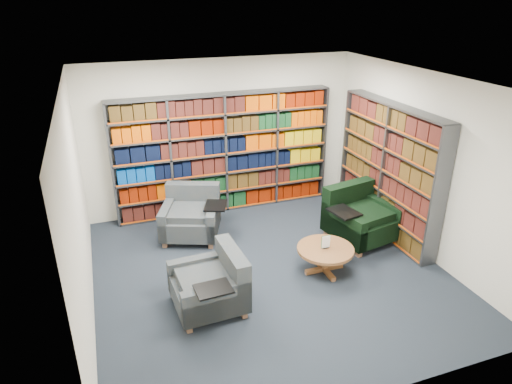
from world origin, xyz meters
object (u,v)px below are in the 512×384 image
object	(u,v)px
chair_green_right	(358,218)
coffee_table	(325,253)
chair_teal_left	(192,216)
chair_teal_front	(214,286)

from	to	relation	value
chair_green_right	coffee_table	size ratio (longest dim) A/B	1.49
chair_green_right	coffee_table	bearing A→B (deg)	-143.25
chair_teal_left	coffee_table	size ratio (longest dim) A/B	1.46
coffee_table	chair_green_right	bearing A→B (deg)	36.75
chair_teal_left	coffee_table	distance (m)	2.41
chair_green_right	chair_teal_left	bearing A→B (deg)	158.18
chair_green_right	coffee_table	xyz separation A→B (m)	(-1.00, -0.75, -0.04)
chair_teal_left	chair_green_right	size ratio (longest dim) A/B	0.98
chair_teal_front	chair_green_right	bearing A→B (deg)	20.15
chair_teal_front	chair_teal_left	bearing A→B (deg)	86.04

